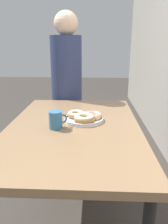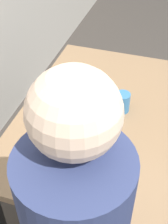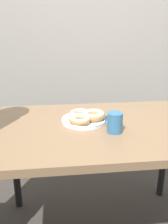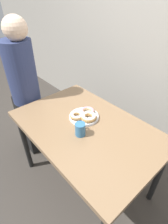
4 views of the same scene
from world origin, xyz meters
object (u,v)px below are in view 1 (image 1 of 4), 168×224
(donut_plate, at_px, (84,117))
(dining_table, at_px, (74,137))
(coffee_mug, at_px, (56,120))
(person_figure, at_px, (67,94))

(donut_plate, bearing_deg, dining_table, -35.58)
(dining_table, relative_size, coffee_mug, 11.56)
(donut_plate, relative_size, coffee_mug, 2.65)
(dining_table, bearing_deg, person_figure, -170.09)
(coffee_mug, bearing_deg, dining_table, 114.39)
(dining_table, relative_size, donut_plate, 4.37)
(person_figure, bearing_deg, dining_table, 9.91)
(person_figure, bearing_deg, donut_plate, 15.85)
(coffee_mug, bearing_deg, person_figure, -177.22)
(coffee_mug, bearing_deg, donut_plate, 129.33)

